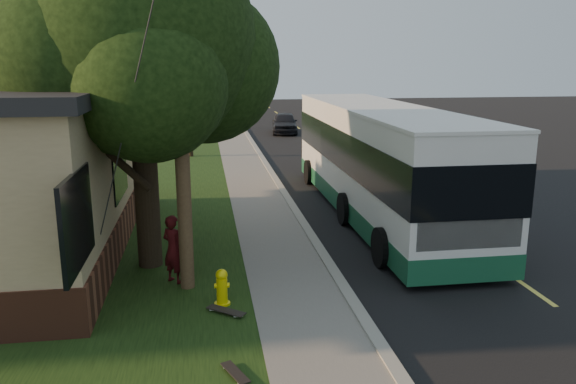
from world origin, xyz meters
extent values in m
plane|color=black|center=(0.00, 0.00, 0.00)|extent=(120.00, 120.00, 0.00)
cube|color=black|center=(4.00, 10.00, 0.01)|extent=(8.00, 80.00, 0.01)
cube|color=gray|center=(0.00, 10.00, 0.06)|extent=(0.25, 80.00, 0.12)
cube|color=slate|center=(-1.00, 10.00, 0.04)|extent=(2.00, 80.00, 0.08)
cube|color=black|center=(-4.50, 10.00, 0.04)|extent=(5.00, 80.00, 0.07)
cylinder|color=yellow|center=(-2.60, 0.00, 0.35)|extent=(0.22, 0.22, 0.55)
sphere|color=yellow|center=(-2.60, 0.00, 0.69)|extent=(0.24, 0.24, 0.24)
cylinder|color=yellow|center=(-2.60, 0.00, 0.47)|extent=(0.30, 0.10, 0.10)
cylinder|color=yellow|center=(-2.60, 0.00, 0.47)|extent=(0.10, 0.18, 0.10)
cylinder|color=yellow|center=(-2.60, 0.00, 0.09)|extent=(0.32, 0.32, 0.04)
cylinder|color=#473321|center=(-3.30, 1.00, 4.57)|extent=(0.30, 0.30, 9.00)
cylinder|color=#2D2D30|center=(-4.20, -0.10, 3.80)|extent=(2.52, 3.21, 7.60)
cylinder|color=black|center=(-4.20, 2.50, 2.07)|extent=(0.56, 0.56, 4.00)
sphere|color=black|center=(-4.20, 2.50, 5.27)|extent=(5.20, 5.20, 5.20)
sphere|color=black|center=(-2.80, 3.10, 4.67)|extent=(3.60, 3.60, 3.60)
sphere|color=black|center=(-5.40, 2.10, 4.97)|extent=(3.80, 3.80, 3.80)
sphere|color=black|center=(-3.90, 1.20, 4.37)|extent=(3.20, 3.20, 3.20)
sphere|color=black|center=(-4.80, 3.90, 5.67)|extent=(3.40, 3.40, 3.40)
cylinder|color=black|center=(-3.50, 18.00, 1.72)|extent=(0.24, 0.24, 3.30)
cylinder|color=black|center=(-3.50, 18.00, 3.37)|extent=(1.38, 0.57, 2.01)
cylinder|color=black|center=(-3.50, 18.00, 3.37)|extent=(0.74, 1.21, 1.58)
cylinder|color=black|center=(-3.50, 18.00, 3.37)|extent=(0.65, 1.05, 1.95)
cylinder|color=black|center=(-3.50, 18.00, 3.37)|extent=(1.28, 0.53, 1.33)
cylinder|color=black|center=(-3.50, 18.00, 3.37)|extent=(0.75, 1.21, 1.70)
cylinder|color=black|center=(-3.00, 30.00, 1.58)|extent=(0.24, 0.24, 3.03)
cylinder|color=black|center=(-3.00, 30.00, 3.10)|extent=(1.38, 0.57, 2.01)
cylinder|color=black|center=(-3.00, 30.00, 3.10)|extent=(0.74, 1.21, 1.58)
cylinder|color=black|center=(-3.00, 30.00, 3.10)|extent=(0.65, 1.05, 1.95)
cylinder|color=black|center=(-3.00, 30.00, 3.10)|extent=(1.28, 0.53, 1.33)
cylinder|color=black|center=(-3.00, 30.00, 3.10)|extent=(0.75, 1.21, 1.70)
cylinder|color=#2D2D30|center=(0.50, 34.00, 2.75)|extent=(0.16, 0.16, 5.50)
imported|color=black|center=(0.50, 34.00, 4.50)|extent=(0.18, 0.22, 1.10)
cube|color=silver|center=(2.57, 6.34, 1.95)|extent=(2.63, 12.64, 2.84)
cube|color=#175333|center=(2.57, 6.34, 0.47)|extent=(2.65, 12.66, 0.58)
cube|color=black|center=(2.57, 6.34, 2.16)|extent=(2.67, 12.68, 1.16)
cube|color=black|center=(2.57, 0.05, 1.79)|extent=(2.33, 0.06, 1.68)
cube|color=yellow|center=(2.57, 0.06, 3.21)|extent=(1.68, 0.06, 0.37)
cube|color=#FFF2CC|center=(1.78, 0.04, 0.58)|extent=(0.26, 0.04, 0.16)
cube|color=#FFF2CC|center=(3.36, 0.04, 0.58)|extent=(0.26, 0.04, 0.16)
cube|color=silver|center=(2.57, 6.34, 3.39)|extent=(2.68, 12.69, 0.08)
cylinder|color=black|center=(1.26, 1.71, 0.48)|extent=(0.29, 0.97, 0.97)
cylinder|color=black|center=(3.89, 1.71, 0.48)|extent=(0.29, 0.97, 0.97)
cylinder|color=black|center=(1.26, 5.29, 0.48)|extent=(0.29, 0.97, 0.97)
cylinder|color=black|center=(3.89, 5.29, 0.48)|extent=(0.29, 0.97, 0.97)
cylinder|color=black|center=(1.26, 10.97, 0.48)|extent=(0.29, 0.97, 0.97)
cylinder|color=black|center=(3.89, 10.97, 0.48)|extent=(0.29, 0.97, 0.97)
imported|color=#460E11|center=(-3.59, 1.34, 0.83)|extent=(0.65, 0.64, 1.51)
cube|color=black|center=(-2.50, -2.65, 0.13)|extent=(0.44, 0.73, 0.02)
cylinder|color=silver|center=(-2.40, -2.88, 0.09)|extent=(0.17, 0.10, 0.04)
cylinder|color=silver|center=(-2.60, -2.42, 0.09)|extent=(0.17, 0.10, 0.04)
cube|color=black|center=(-2.55, -0.44, 0.14)|extent=(0.77, 0.66, 0.02)
cylinder|color=silver|center=(-2.32, -0.62, 0.10)|extent=(0.15, 0.18, 0.05)
cylinder|color=silver|center=(-2.77, -0.26, 0.10)|extent=(0.15, 0.18, 0.05)
cube|color=black|center=(-7.47, 6.34, 0.67)|extent=(1.51, 1.21, 1.26)
cube|color=black|center=(-7.47, 6.34, 1.35)|extent=(1.57, 1.26, 0.08)
imported|color=black|center=(2.59, 26.90, 0.70)|extent=(2.14, 4.27, 1.39)
camera|label=1|loc=(-2.87, -10.44, 4.82)|focal=35.00mm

